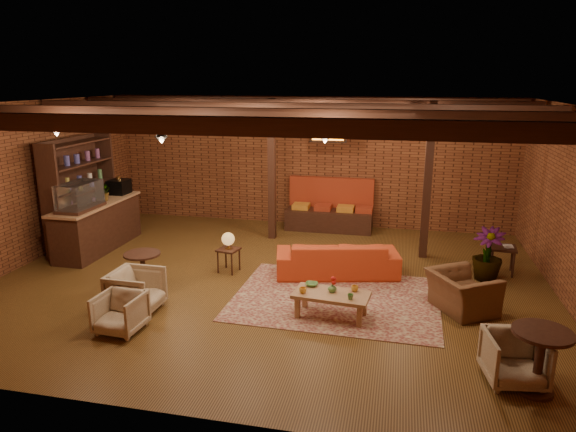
% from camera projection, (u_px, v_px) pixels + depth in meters
% --- Properties ---
extents(floor, '(10.00, 10.00, 0.00)m').
position_uv_depth(floor, '(270.00, 281.00, 9.47)').
color(floor, '#37230D').
rests_on(floor, ground).
extents(ceiling, '(10.00, 8.00, 0.02)m').
position_uv_depth(ceiling, '(268.00, 104.00, 8.64)').
color(ceiling, black).
rests_on(ceiling, wall_back).
extents(wall_back, '(10.00, 0.02, 3.20)m').
position_uv_depth(wall_back, '(309.00, 162.00, 12.83)').
color(wall_back, brown).
rests_on(wall_back, ground).
extents(wall_front, '(10.00, 0.02, 3.20)m').
position_uv_depth(wall_front, '(172.00, 281.00, 5.28)').
color(wall_front, brown).
rests_on(wall_front, ground).
extents(wall_left, '(0.02, 8.00, 3.20)m').
position_uv_depth(wall_left, '(23.00, 184.00, 10.09)').
color(wall_left, brown).
rests_on(wall_left, ground).
extents(ceiling_beams, '(9.80, 6.40, 0.22)m').
position_uv_depth(ceiling_beams, '(268.00, 111.00, 8.67)').
color(ceiling_beams, black).
rests_on(ceiling_beams, ceiling).
extents(ceiling_pipe, '(9.60, 0.12, 0.12)m').
position_uv_depth(ceiling_pipe, '(288.00, 118.00, 10.24)').
color(ceiling_pipe, black).
rests_on(ceiling_pipe, ceiling).
extents(post_left, '(0.16, 0.16, 3.20)m').
position_uv_depth(post_left, '(272.00, 170.00, 11.63)').
color(post_left, black).
rests_on(post_left, ground).
extents(post_right, '(0.16, 0.16, 3.20)m').
position_uv_depth(post_right, '(428.00, 182.00, 10.36)').
color(post_right, black).
rests_on(post_right, ground).
extents(service_counter, '(0.80, 2.50, 1.60)m').
position_uv_depth(service_counter, '(97.00, 214.00, 11.05)').
color(service_counter, black).
rests_on(service_counter, ground).
extents(plant_counter, '(0.35, 0.39, 0.30)m').
position_uv_depth(plant_counter, '(104.00, 193.00, 11.11)').
color(plant_counter, '#337F33').
rests_on(plant_counter, service_counter).
extents(shelving_hutch, '(0.52, 2.00, 2.40)m').
position_uv_depth(shelving_hutch, '(81.00, 194.00, 11.13)').
color(shelving_hutch, black).
rests_on(shelving_hutch, ground).
extents(banquette, '(2.10, 0.70, 1.00)m').
position_uv_depth(banquette, '(329.00, 210.00, 12.56)').
color(banquette, '#9D321A').
rests_on(banquette, ground).
extents(service_sign, '(0.86, 0.06, 0.30)m').
position_uv_depth(service_sign, '(328.00, 136.00, 11.66)').
color(service_sign, orange).
rests_on(service_sign, ceiling).
extents(ceiling_spotlights, '(6.40, 4.40, 0.28)m').
position_uv_depth(ceiling_spotlights, '(268.00, 124.00, 8.73)').
color(ceiling_spotlights, black).
rests_on(ceiling_spotlights, ceiling).
extents(rug, '(3.48, 2.70, 0.01)m').
position_uv_depth(rug, '(336.00, 298.00, 8.72)').
color(rug, maroon).
rests_on(rug, floor).
extents(sofa, '(2.42, 1.38, 0.67)m').
position_uv_depth(sofa, '(337.00, 258.00, 9.70)').
color(sofa, '#C23B1A').
rests_on(sofa, floor).
extents(coffee_table, '(1.22, 0.70, 0.65)m').
position_uv_depth(coffee_table, '(331.00, 295.00, 7.96)').
color(coffee_table, olive).
rests_on(coffee_table, floor).
extents(side_table_lamp, '(0.44, 0.44, 0.79)m').
position_uv_depth(side_table_lamp, '(228.00, 242.00, 9.78)').
color(side_table_lamp, black).
rests_on(side_table_lamp, floor).
extents(round_table_left, '(0.64, 0.64, 0.66)m').
position_uv_depth(round_table_left, '(143.00, 265.00, 9.02)').
color(round_table_left, black).
rests_on(round_table_left, floor).
extents(armchair_a, '(0.71, 0.75, 0.76)m').
position_uv_depth(armchair_a, '(136.00, 289.00, 8.15)').
color(armchair_a, beige).
rests_on(armchair_a, floor).
extents(armchair_b, '(0.67, 0.63, 0.65)m').
position_uv_depth(armchair_b, '(120.00, 311.00, 7.51)').
color(armchair_b, beige).
rests_on(armchair_b, floor).
extents(armchair_right, '(1.05, 1.16, 0.85)m').
position_uv_depth(armchair_right, '(463.00, 286.00, 8.16)').
color(armchair_right, brown).
rests_on(armchair_right, floor).
extents(side_table_book, '(0.52, 0.52, 0.55)m').
position_uv_depth(side_table_book, '(503.00, 249.00, 9.75)').
color(side_table_book, black).
rests_on(side_table_book, floor).
extents(round_table_right, '(0.69, 0.69, 0.80)m').
position_uv_depth(round_table_right, '(540.00, 352.00, 5.97)').
color(round_table_right, black).
rests_on(round_table_right, floor).
extents(armchair_far, '(0.76, 0.73, 0.70)m').
position_uv_depth(armchair_far, '(515.00, 357.00, 6.23)').
color(armchair_far, beige).
rests_on(armchair_far, floor).
extents(plant_tall, '(2.17, 2.17, 2.96)m').
position_uv_depth(plant_tall, '(493.00, 202.00, 9.17)').
color(plant_tall, '#4C7F4C').
rests_on(plant_tall, floor).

